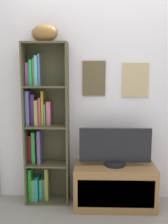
% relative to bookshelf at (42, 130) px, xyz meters
% --- Properties ---
extents(back_wall, '(4.80, 0.08, 2.44)m').
position_rel_bookshelf_xyz_m(back_wall, '(0.76, 0.12, 0.39)').
color(back_wall, silver).
rests_on(back_wall, ground).
extents(bookshelf, '(0.48, 0.24, 1.77)m').
position_rel_bookshelf_xyz_m(bookshelf, '(0.00, 0.00, 0.00)').
color(bookshelf, '#47422B').
rests_on(bookshelf, ground).
extents(football, '(0.33, 0.25, 0.18)m').
position_rel_bookshelf_xyz_m(football, '(0.06, -0.03, 1.03)').
color(football, olive).
rests_on(football, bookshelf).
extents(tv_stand, '(0.87, 0.40, 0.47)m').
position_rel_bookshelf_xyz_m(tv_stand, '(0.80, -0.11, -0.60)').
color(tv_stand, olive).
rests_on(tv_stand, ground).
extents(television, '(0.77, 0.22, 0.41)m').
position_rel_bookshelf_xyz_m(television, '(0.80, -0.11, -0.16)').
color(television, black).
rests_on(television, tv_stand).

